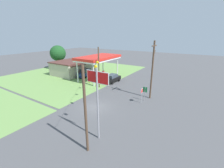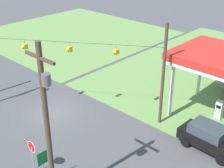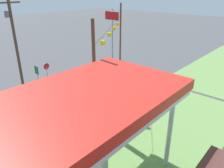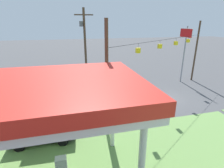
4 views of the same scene
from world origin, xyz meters
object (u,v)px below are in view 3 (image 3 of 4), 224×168
route_sign (37,72)px  utility_pole_main (15,40)px  gas_station_canopy (73,109)px  fuel_pump_near (102,164)px  car_at_pumps_front (42,142)px  stop_sign_roadside (47,69)px  stop_sign_overhead (112,25)px

route_sign → utility_pole_main: bearing=-14.8°
gas_station_canopy → utility_pole_main: (-4.58, -14.64, 0.24)m
route_sign → utility_pole_main: (1.62, -0.43, 3.72)m
fuel_pump_near → utility_pole_main: size_ratio=0.18×
fuel_pump_near → utility_pole_main: (-2.86, -14.63, 4.62)m
car_at_pumps_front → gas_station_canopy: bearing=86.8°
gas_station_canopy → route_sign: size_ratio=4.71×
stop_sign_roadside → route_sign: bearing=176.2°
fuel_pump_near → car_at_pumps_front: 4.37m
fuel_pump_near → route_sign: size_ratio=0.71×
fuel_pump_near → stop_sign_overhead: (-16.23, -13.59, 4.76)m
stop_sign_roadside → fuel_pump_near: bearing=-111.9°
gas_station_canopy → stop_sign_overhead: stop_sign_overhead is taller
utility_pole_main → stop_sign_roadside: bearing=169.7°
gas_station_canopy → stop_sign_roadside: (-7.39, -14.13, -3.38)m
gas_station_canopy → stop_sign_overhead: bearing=-142.9°
stop_sign_roadside → gas_station_canopy: bearing=-117.6°
car_at_pumps_front → utility_pole_main: size_ratio=0.47×
gas_station_canopy → route_sign: 15.89m
car_at_pumps_front → route_sign: route_sign is taller
fuel_pump_near → stop_sign_overhead: stop_sign_overhead is taller
stop_sign_overhead → fuel_pump_near: bearing=39.9°
gas_station_canopy → stop_sign_roadside: gas_station_canopy is taller
gas_station_canopy → car_at_pumps_front: size_ratio=2.49×
car_at_pumps_front → utility_pole_main: utility_pole_main is taller
stop_sign_roadside → utility_pole_main: (2.80, -0.51, 3.62)m
gas_station_canopy → route_sign: (-6.20, -14.21, -3.48)m
stop_sign_overhead → car_at_pumps_front: bearing=28.2°
fuel_pump_near → stop_sign_overhead: bearing=-140.1°
gas_station_canopy → stop_sign_overhead: size_ratio=1.48×
stop_sign_roadside → stop_sign_overhead: stop_sign_overhead is taller
gas_station_canopy → car_at_pumps_front: gas_station_canopy is taller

